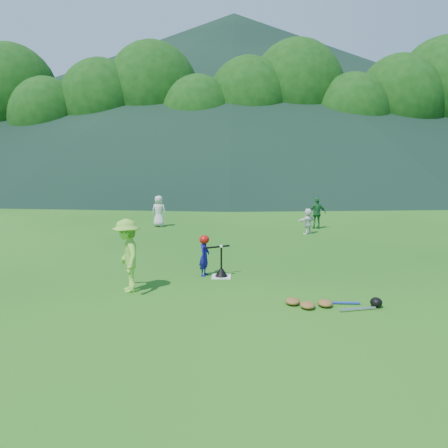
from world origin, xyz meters
name	(u,v)px	position (x,y,z in m)	size (l,w,h in m)	color
ground	(221,277)	(0.00, 0.00, 0.00)	(120.00, 120.00, 0.00)	#145413
home_plate	(221,277)	(0.00, 0.00, 0.01)	(0.45, 0.45, 0.02)	silver
baseball	(221,246)	(0.00, 0.00, 0.74)	(0.08, 0.08, 0.08)	white
batter_child	(204,256)	(-0.41, 0.13, 0.48)	(0.35, 0.23, 0.96)	navy
adult_coach	(127,256)	(-1.92, -1.18, 0.77)	(0.99, 0.57, 1.54)	#82D23E
fielder_a	(159,211)	(-2.83, 7.82, 0.64)	(0.63, 0.41, 1.29)	silver
fielder_c	(317,213)	(3.61, 7.45, 0.62)	(0.73, 0.30, 1.24)	#1D632D
fielder_d	(308,221)	(3.04, 6.18, 0.48)	(0.89, 0.28, 0.96)	white
batting_tee	(221,272)	(0.00, 0.00, 0.13)	(0.30, 0.30, 0.68)	black
batter_gear	(205,240)	(-0.38, 0.13, 0.86)	(0.72, 0.26, 0.32)	#AC110B
equipment_pile	(325,303)	(2.03, -2.05, 0.07)	(1.80, 0.60, 0.19)	olive
outfield_fence	(231,184)	(0.00, 28.00, 0.70)	(70.07, 0.08, 1.33)	gray
tree_line	(234,103)	(0.20, 33.83, 8.21)	(70.04, 11.40, 14.82)	#382314
distant_hills	(197,100)	(-7.63, 81.81, 14.98)	(155.00, 140.00, 32.00)	black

